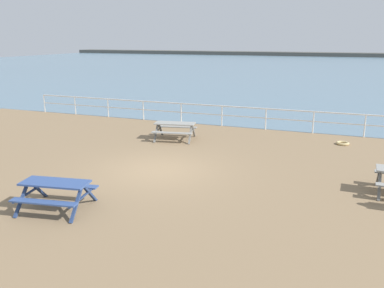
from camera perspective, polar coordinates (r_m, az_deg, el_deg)
ground_plane at (r=14.12m, az=-4.88°, el=-4.08°), size 30.00×24.00×0.20m
sea_band at (r=65.17m, az=15.93°, el=10.42°), size 142.00×90.00×0.01m
distant_shoreline at (r=108.01m, az=18.14°, el=11.82°), size 142.00×6.00×1.80m
seaward_railing at (r=20.94m, az=4.30°, el=4.63°), size 23.07×0.07×1.08m
picnic_table_near_right at (r=11.35m, az=-18.88°, el=-6.03°), size 2.02×1.79×0.80m
picnic_table_mid_centre at (r=18.09m, az=-2.45°, el=2.45°), size 2.04×1.82×0.80m
rope_coil at (r=18.53m, az=20.68°, el=0.10°), size 0.55×0.55×0.11m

